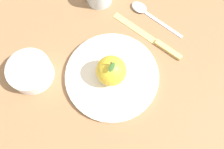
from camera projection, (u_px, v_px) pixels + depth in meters
The scene contains 6 objects.
ground_plane at pixel (117, 70), 0.64m from camera, with size 2.40×2.40×0.00m, color olive.
dinner_plate at pixel (112, 76), 0.63m from camera, with size 0.24×0.24×0.02m.
apple at pixel (111, 71), 0.58m from camera, with size 0.08×0.08×0.09m.
side_bowl at pixel (30, 71), 0.61m from camera, with size 0.11×0.11×0.04m.
knife at pixel (153, 40), 0.67m from camera, with size 0.18×0.16×0.01m.
spoon at pixel (145, 11), 0.70m from camera, with size 0.15×0.13×0.01m.
Camera 1 is at (0.22, -0.05, 0.60)m, focal length 38.33 mm.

